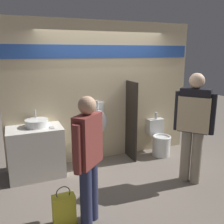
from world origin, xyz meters
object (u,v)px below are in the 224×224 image
at_px(sink_basin, 37,123).
at_px(toilet, 160,141).
at_px(shopping_bag, 64,210).
at_px(urinal_near_counter, 99,122).
at_px(cell_phone, 52,128).
at_px(person_with_lanyard, 88,156).
at_px(person_in_vest, 194,121).

relative_size(sink_basin, toilet, 0.44).
xyz_separation_m(toilet, shopping_bag, (-2.34, -1.45, -0.10)).
bearing_deg(urinal_near_counter, sink_basin, -175.67).
bearing_deg(cell_phone, shopping_bag, -94.21).
relative_size(urinal_near_counter, shopping_bag, 2.30).
bearing_deg(person_with_lanyard, urinal_near_counter, 23.79).
xyz_separation_m(cell_phone, person_in_vest, (2.07, -1.07, 0.17)).
relative_size(person_in_vest, shopping_bag, 3.45).
xyz_separation_m(person_in_vest, person_with_lanyard, (-1.86, -0.36, -0.15)).
height_order(sink_basin, person_with_lanyard, person_with_lanyard).
xyz_separation_m(sink_basin, person_in_vest, (2.30, -1.24, 0.11)).
relative_size(sink_basin, person_in_vest, 0.21).
bearing_deg(toilet, shopping_bag, -148.10).
bearing_deg(person_with_lanyard, sink_basin, 62.29).
bearing_deg(toilet, sink_basin, 178.45).
bearing_deg(toilet, cell_phone, -177.23).
height_order(sink_basin, person_in_vest, person_in_vest).
relative_size(toilet, shopping_bag, 1.66).
bearing_deg(urinal_near_counter, person_in_vest, -49.35).
xyz_separation_m(urinal_near_counter, toilet, (1.30, -0.15, -0.50)).
relative_size(toilet, person_with_lanyard, 0.53).
xyz_separation_m(person_in_vest, shopping_bag, (-2.17, -0.28, -0.85)).
distance_m(sink_basin, person_with_lanyard, 1.66).
distance_m(sink_basin, urinal_near_counter, 1.17).
relative_size(sink_basin, person_with_lanyard, 0.24).
bearing_deg(sink_basin, person_with_lanyard, -74.74).
bearing_deg(urinal_near_counter, toilet, -6.76).
bearing_deg(shopping_bag, sink_basin, 94.71).
bearing_deg(cell_phone, person_with_lanyard, -81.56).
bearing_deg(cell_phone, sink_basin, 142.07).
relative_size(cell_phone, toilet, 0.16).
distance_m(urinal_near_counter, toilet, 1.41).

